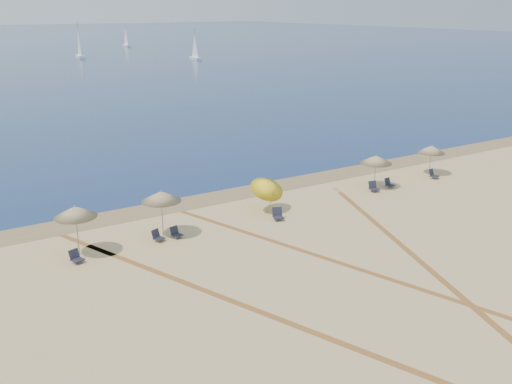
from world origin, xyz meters
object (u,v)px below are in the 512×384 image
at_px(umbrella_1, 75,212).
at_px(umbrella_2, 161,196).
at_px(chair_3, 157,236).
at_px(chair_6, 373,187).
at_px(chair_2, 76,257).
at_px(umbrella_4, 376,159).
at_px(sailboat_0, 79,47).
at_px(sailboat_1, 195,50).
at_px(umbrella_3, 268,186).
at_px(chair_4, 176,233).
at_px(sailboat_3, 126,39).
at_px(umbrella_5, 431,149).
at_px(chair_5, 278,215).
at_px(chair_7, 389,183).
at_px(chair_8, 433,174).

xyz_separation_m(umbrella_1, umbrella_2, (4.57, 0.03, -0.01)).
height_order(chair_3, chair_6, chair_6).
bearing_deg(chair_2, umbrella_4, -15.23).
relative_size(sailboat_0, sailboat_1, 1.17).
xyz_separation_m(umbrella_3, chair_4, (-6.48, -0.79, -1.36)).
xyz_separation_m(sailboat_1, sailboat_3, (2.02, 52.64, 0.00)).
bearing_deg(umbrella_5, chair_2, -176.57).
height_order(chair_5, chair_6, chair_5).
bearing_deg(umbrella_4, chair_3, -176.90).
relative_size(chair_3, sailboat_0, 0.09).
relative_size(chair_3, sailboat_3, 0.10).
xyz_separation_m(sailboat_0, sailboat_1, (21.97, -18.78, -0.37)).
relative_size(umbrella_2, umbrella_5, 1.17).
relative_size(chair_5, sailboat_0, 0.10).
relative_size(chair_7, chair_8, 0.92).
height_order(umbrella_5, chair_7, umbrella_5).
relative_size(umbrella_4, sailboat_3, 0.33).
distance_m(umbrella_5, chair_7, 5.24).
xyz_separation_m(sailboat_0, sailboat_3, (23.99, 33.86, -0.37)).
relative_size(umbrella_1, umbrella_3, 1.11).
distance_m(umbrella_5, chair_6, 6.70).
distance_m(umbrella_4, sailboat_3, 154.73).
xyz_separation_m(chair_2, chair_7, (21.77, 0.79, 0.01)).
bearing_deg(sailboat_3, umbrella_2, -107.30).
relative_size(sailboat_1, sailboat_3, 1.00).
bearing_deg(chair_3, chair_2, 161.43).
height_order(umbrella_5, chair_3, umbrella_5).
distance_m(umbrella_1, chair_6, 19.95).
relative_size(umbrella_3, umbrella_5, 1.06).
bearing_deg(umbrella_5, sailboat_0, 86.68).
distance_m(umbrella_5, chair_5, 15.20).
height_order(umbrella_5, chair_6, umbrella_5).
bearing_deg(chair_8, umbrella_4, 156.93).
bearing_deg(chair_3, chair_7, -22.51).
distance_m(chair_6, sailboat_0, 117.83).
relative_size(umbrella_2, sailboat_0, 0.31).
height_order(chair_2, chair_3, chair_2).
distance_m(chair_5, chair_6, 8.61).
bearing_deg(chair_4, sailboat_1, 48.28).
bearing_deg(chair_5, umbrella_2, -169.69).
xyz_separation_m(chair_5, sailboat_1, (43.70, 99.33, 1.85)).
xyz_separation_m(umbrella_5, chair_7, (-4.92, -0.81, -1.62)).
distance_m(chair_3, chair_6, 15.80).
bearing_deg(chair_4, sailboat_3, 56.17).
xyz_separation_m(chair_3, chair_6, (15.80, 0.31, 0.03)).
xyz_separation_m(chair_5, sailboat_3, (45.72, 151.98, 1.85)).
height_order(chair_6, chair_7, chair_6).
relative_size(umbrella_5, chair_8, 2.87).
xyz_separation_m(chair_7, chair_8, (4.30, -0.10, 0.01)).
relative_size(umbrella_2, umbrella_4, 1.12).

